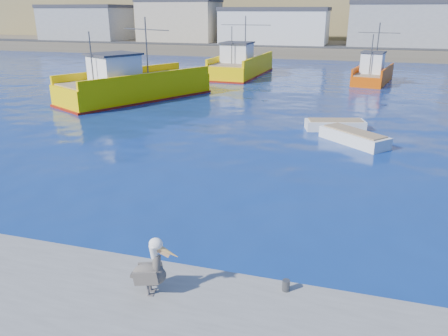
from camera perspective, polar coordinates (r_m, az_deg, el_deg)
name	(u,v)px	position (r m, az deg, el deg)	size (l,w,h in m)	color
ground	(215,231)	(15.42, -1.22, -8.26)	(260.00, 260.00, 0.00)	navy
dock_bollards	(198,270)	(12.15, -3.45, -13.21)	(36.20, 0.20, 0.30)	#4C4C4C
far_shore	(344,2)	(122.22, 15.45, 20.12)	(200.00, 81.00, 24.00)	brown
trawler_yellow_a	(133,86)	(38.71, -11.77, 10.46)	(10.30, 14.03, 6.79)	#FFCF00
trawler_yellow_b	(241,66)	(52.33, 2.24, 13.20)	(6.01, 12.92, 6.69)	#FFCF00
boat_orange	(373,73)	(49.33, 18.85, 11.64)	(4.48, 8.39, 6.03)	#CB4503
skiff_left	(109,90)	(42.72, -14.83, 9.86)	(3.56, 3.56, 0.81)	silver
skiff_mid	(354,138)	(26.38, 16.58, 3.74)	(4.10, 3.89, 0.91)	silver
skiff_extra	(335,126)	(29.11, 14.29, 5.38)	(3.94, 2.26, 0.81)	silver
pelican	(151,270)	(11.34, -9.53, -13.00)	(1.29, 0.64, 1.59)	#595451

